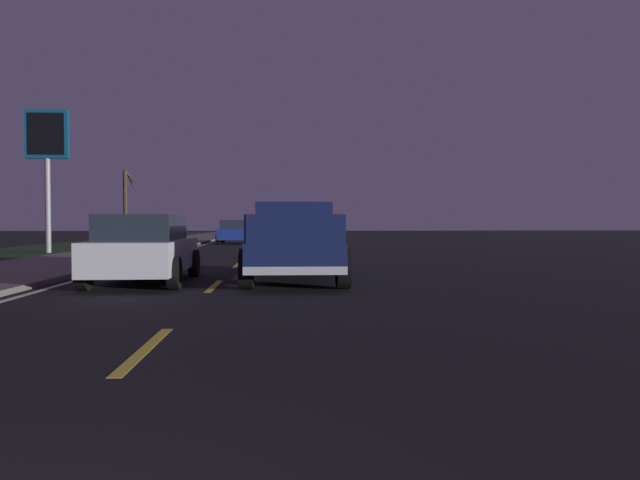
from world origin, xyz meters
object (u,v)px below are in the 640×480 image
Objects in this scene: sedan_blue at (234,232)px; bare_tree_far at (126,204)px; sedan_white at (144,248)px; gas_price_sign at (47,146)px; pickup_truck at (294,242)px.

sedan_blue is 8.23m from bare_tree_far.
gas_price_sign is (13.81, 7.47, 4.04)m from sedan_white.
pickup_truck is 17.49m from gas_price_sign.
pickup_truck is 0.84× the size of gas_price_sign.
sedan_blue is 14.13m from gas_price_sign.
gas_price_sign is 14.04m from bare_tree_far.
sedan_white is (-0.68, 3.40, -0.13)m from pickup_truck.
bare_tree_far is at bearing 71.44° from sedan_blue.
gas_price_sign is at bearing 146.73° from sedan_blue.
pickup_truck is 1.23× the size of sedan_blue.
pickup_truck is at bearing -171.98° from sedan_blue.
gas_price_sign is 1.27× the size of bare_tree_far.
sedan_white is at bearing -164.57° from bare_tree_far.
sedan_white is at bearing -179.90° from sedan_blue.
sedan_blue is at bearing 0.10° from sedan_white.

